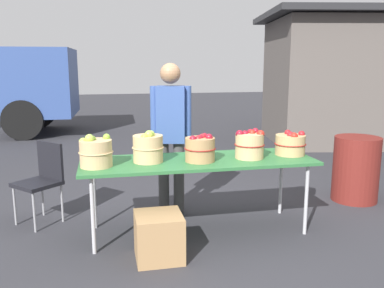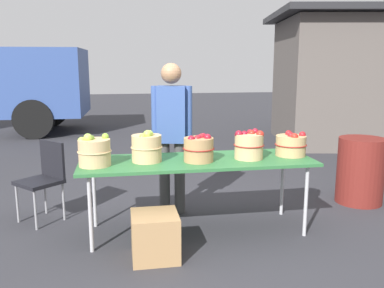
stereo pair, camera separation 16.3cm
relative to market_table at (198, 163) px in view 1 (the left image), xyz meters
The scene contains 12 objects.
ground_plane 0.71m from the market_table, ahead, with size 40.00×40.00×0.00m, color #2D2D33.
market_table is the anchor object (origin of this frame).
apple_basket_green_0 1.00m from the market_table, behind, with size 0.31×0.31×0.31m.
apple_basket_green_1 0.53m from the market_table, behind, with size 0.31×0.31×0.32m.
apple_basket_red_0 0.18m from the market_table, 85.89° to the right, with size 0.31×0.31×0.27m.
apple_basket_red_1 0.55m from the market_table, ahead, with size 0.30×0.30×0.30m.
apple_basket_red_2 1.00m from the market_table, ahead, with size 0.33×0.33×0.25m.
vendor_adult 0.67m from the market_table, 107.28° to the left, with size 0.44×0.29×1.69m.
food_kiosk 5.99m from the market_table, 45.15° to the left, with size 3.97×3.49×2.74m.
folding_chair 1.69m from the market_table, 158.90° to the left, with size 0.57×0.57×0.86m.
trash_barrel 2.22m from the market_table, 14.08° to the left, with size 0.55×0.55×0.80m, color maroon.
produce_crate 0.86m from the market_table, 132.49° to the right, with size 0.40×0.40×0.40m, color #A87F51.
Camera 1 is at (-0.89, -3.85, 1.68)m, focal length 38.30 mm.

